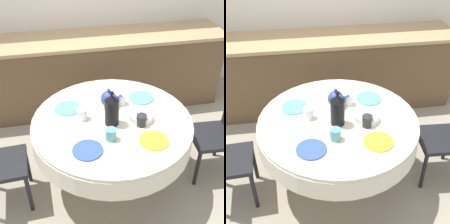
% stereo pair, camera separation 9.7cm
% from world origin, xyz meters
% --- Properties ---
extents(ground_plane, '(12.00, 12.00, 0.00)m').
position_xyz_m(ground_plane, '(0.00, 0.00, 0.00)').
color(ground_plane, '#9E937F').
extents(kitchen_counter, '(3.24, 0.64, 0.93)m').
position_xyz_m(kitchen_counter, '(0.00, 1.34, 0.47)').
color(kitchen_counter, brown).
rests_on(kitchen_counter, ground_plane).
extents(dining_table, '(1.38, 1.38, 0.73)m').
position_xyz_m(dining_table, '(0.00, 0.00, 0.61)').
color(dining_table, tan).
rests_on(dining_table, ground_plane).
extents(chair_left, '(0.42, 0.42, 0.86)m').
position_xyz_m(chair_left, '(1.02, -0.06, 0.49)').
color(chair_left, black).
rests_on(chair_left, ground_plane).
extents(plate_near_left, '(0.23, 0.23, 0.01)m').
position_xyz_m(plate_near_left, '(-0.26, -0.34, 0.74)').
color(plate_near_left, '#3856AD').
rests_on(plate_near_left, dining_table).
extents(cup_near_left, '(0.09, 0.09, 0.10)m').
position_xyz_m(cup_near_left, '(-0.06, -0.25, 0.78)').
color(cup_near_left, '#5BA39E').
rests_on(cup_near_left, dining_table).
extents(plate_near_right, '(0.23, 0.23, 0.01)m').
position_xyz_m(plate_near_right, '(0.27, -0.34, 0.74)').
color(plate_near_right, yellow).
rests_on(plate_near_right, dining_table).
extents(cup_near_right, '(0.09, 0.09, 0.10)m').
position_xyz_m(cup_near_right, '(0.22, -0.12, 0.78)').
color(cup_near_right, '#28282D').
rests_on(cup_near_right, dining_table).
extents(plate_far_left, '(0.23, 0.23, 0.01)m').
position_xyz_m(plate_far_left, '(-0.36, 0.23, 0.74)').
color(plate_far_left, '#60BCB7').
rests_on(plate_far_left, dining_table).
extents(cup_far_left, '(0.09, 0.09, 0.10)m').
position_xyz_m(cup_far_left, '(-0.25, 0.06, 0.78)').
color(cup_far_left, white).
rests_on(cup_far_left, dining_table).
extents(plate_far_right, '(0.23, 0.23, 0.01)m').
position_xyz_m(plate_far_right, '(0.33, 0.27, 0.74)').
color(plate_far_right, '#60BCB7').
rests_on(plate_far_right, dining_table).
extents(cup_far_right, '(0.09, 0.09, 0.10)m').
position_xyz_m(cup_far_right, '(0.13, 0.22, 0.78)').
color(cup_far_right, white).
rests_on(cup_far_right, dining_table).
extents(coffee_carafe, '(0.12, 0.12, 0.32)m').
position_xyz_m(coffee_carafe, '(-0.01, -0.05, 0.87)').
color(coffee_carafe, black).
rests_on(coffee_carafe, dining_table).
extents(teapot, '(0.20, 0.15, 0.19)m').
position_xyz_m(teapot, '(0.01, 0.20, 0.81)').
color(teapot, '#33478E').
rests_on(teapot, dining_table).
extents(fruit_bowl, '(0.20, 0.20, 0.06)m').
position_xyz_m(fruit_bowl, '(0.24, -0.05, 0.76)').
color(fruit_bowl, silver).
rests_on(fruit_bowl, dining_table).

